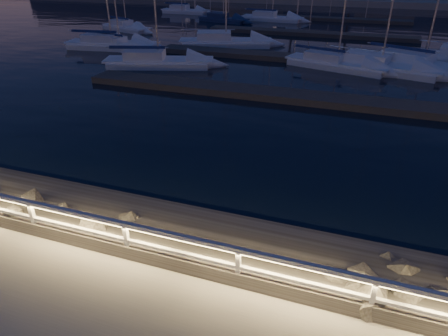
{
  "coord_description": "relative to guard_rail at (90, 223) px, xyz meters",
  "views": [
    {
      "loc": [
        6.06,
        -6.88,
        6.96
      ],
      "look_at": [
        2.25,
        4.0,
        0.81
      ],
      "focal_mm": 32.0,
      "sensor_mm": 36.0,
      "label": 1
    }
  ],
  "objects": [
    {
      "name": "ground",
      "position": [
        0.07,
        0.0,
        -0.77
      ],
      "size": [
        400.0,
        400.0,
        0.0
      ],
      "primitive_type": "plane",
      "color": "#A6A196",
      "rests_on": "ground"
    },
    {
      "name": "harbor_water",
      "position": [
        0.07,
        31.22,
        -1.74
      ],
      "size": [
        400.0,
        440.0,
        0.6
      ],
      "color": "black",
      "rests_on": "ground"
    },
    {
      "name": "guard_rail",
      "position": [
        0.0,
        0.0,
        0.0
      ],
      "size": [
        44.11,
        0.12,
        1.06
      ],
      "color": "white",
      "rests_on": "ground"
    },
    {
      "name": "riprap",
      "position": [
        4.53,
        0.96,
        -0.88
      ],
      "size": [
        35.99,
        2.52,
        1.25
      ],
      "color": "slate",
      "rests_on": "ground"
    },
    {
      "name": "floating_docks",
      "position": [
        0.07,
        32.5,
        -1.17
      ],
      "size": [
        22.0,
        36.0,
        0.4
      ],
      "color": "#584F49",
      "rests_on": "ground"
    },
    {
      "name": "sailboat_b",
      "position": [
        -8.97,
        20.48,
        -0.92
      ],
      "size": [
        8.49,
        4.72,
        13.97
      ],
      "rotation": [
        0.0,
        0.0,
        0.31
      ],
      "color": "white",
      "rests_on": "ground"
    },
    {
      "name": "sailboat_c",
      "position": [
        7.08,
        24.74,
        -0.93
      ],
      "size": [
        8.79,
        4.58,
        14.38
      ],
      "rotation": [
        0.0,
        0.0,
        -0.26
      ],
      "color": "white",
      "rests_on": "ground"
    },
    {
      "name": "sailboat_e",
      "position": [
        -15.18,
        25.0,
        -0.96
      ],
      "size": [
        6.64,
        2.73,
        11.05
      ],
      "rotation": [
        0.0,
        0.0,
        -0.13
      ],
      "color": "white",
      "rests_on": "ground"
    },
    {
      "name": "sailboat_f",
      "position": [
        -16.12,
        25.05,
        -0.91
      ],
      "size": [
        8.7,
        3.72,
        14.38
      ],
      "rotation": [
        0.0,
        0.0,
        0.15
      ],
      "color": "white",
      "rests_on": "ground"
    },
    {
      "name": "sailboat_g",
      "position": [
        4.0,
        24.57,
        -0.95
      ],
      "size": [
        8.12,
        4.37,
        13.28
      ],
      "rotation": [
        0.0,
        0.0,
        -0.29
      ],
      "color": "white",
      "rests_on": "ground"
    },
    {
      "name": "sailboat_h",
      "position": [
        10.02,
        25.97,
        -0.92
      ],
      "size": [
        9.67,
        6.35,
        16.01
      ],
      "rotation": [
        0.0,
        0.0,
        -0.44
      ],
      "color": "white",
      "rests_on": "ground"
    },
    {
      "name": "sailboat_i",
      "position": [
        -20.11,
        34.2,
        -0.95
      ],
      "size": [
        6.91,
        3.98,
        11.44
      ],
      "rotation": [
        0.0,
        0.0,
        -0.33
      ],
      "color": "white",
      "rests_on": "ground"
    },
    {
      "name": "sailboat_j",
      "position": [
        -6.68,
        29.53,
        -0.9
      ],
      "size": [
        8.93,
        5.13,
        14.7
      ],
      "rotation": [
        0.0,
        0.0,
        0.33
      ],
      "color": "white",
      "rests_on": "ground"
    },
    {
      "name": "sailboat_k",
      "position": [
        -6.37,
        47.25,
        -0.95
      ],
      "size": [
        8.12,
        2.98,
        13.51
      ],
      "rotation": [
        0.0,
        0.0,
        -0.07
      ],
      "color": "white",
      "rests_on": "ground"
    },
    {
      "name": "sailboat_m",
      "position": [
        -20.13,
        50.34,
        -0.94
      ],
      "size": [
        7.14,
        2.27,
        12.14
      ],
      "rotation": [
        0.0,
        0.0,
        -0.01
      ],
      "color": "white",
      "rests_on": "ground"
    },
    {
      "name": "sailboat_n",
      "position": [
        -12.06,
        44.37,
        -0.97
      ],
      "size": [
        7.02,
        3.56,
        11.54
      ],
      "rotation": [
        0.0,
        0.0,
        -0.25
      ],
      "color": "navy",
      "rests_on": "ground"
    }
  ]
}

